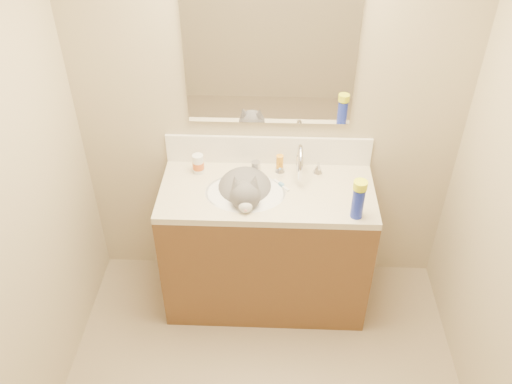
# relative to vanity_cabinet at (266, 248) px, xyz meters

# --- Properties ---
(room_shell) EXTENTS (2.24, 2.54, 2.52)m
(room_shell) POSITION_rel_vanity_cabinet_xyz_m (0.00, -0.97, 1.08)
(room_shell) COLOR tan
(room_shell) RESTS_ON ground
(vanity_cabinet) EXTENTS (1.20, 0.55, 0.82)m
(vanity_cabinet) POSITION_rel_vanity_cabinet_xyz_m (0.00, 0.00, 0.00)
(vanity_cabinet) COLOR brown
(vanity_cabinet) RESTS_ON ground
(counter_slab) EXTENTS (1.20, 0.55, 0.04)m
(counter_slab) POSITION_rel_vanity_cabinet_xyz_m (0.00, 0.00, 0.43)
(counter_slab) COLOR beige
(counter_slab) RESTS_ON vanity_cabinet
(basin) EXTENTS (0.45, 0.36, 0.14)m
(basin) POSITION_rel_vanity_cabinet_xyz_m (-0.12, -0.03, 0.38)
(basin) COLOR white
(basin) RESTS_ON vanity_cabinet
(faucet) EXTENTS (0.28, 0.20, 0.21)m
(faucet) POSITION_rel_vanity_cabinet_xyz_m (0.18, 0.14, 0.54)
(faucet) COLOR silver
(faucet) RESTS_ON counter_slab
(cat) EXTENTS (0.38, 0.46, 0.34)m
(cat) POSITION_rel_vanity_cabinet_xyz_m (-0.12, -0.00, 0.43)
(cat) COLOR #575457
(cat) RESTS_ON basin
(backsplash) EXTENTS (1.20, 0.02, 0.18)m
(backsplash) POSITION_rel_vanity_cabinet_xyz_m (0.00, 0.26, 0.54)
(backsplash) COLOR white
(backsplash) RESTS_ON counter_slab
(mirror) EXTENTS (0.90, 0.02, 0.80)m
(mirror) POSITION_rel_vanity_cabinet_xyz_m (0.00, 0.26, 1.13)
(mirror) COLOR white
(mirror) RESTS_ON room_shell
(pill_bottle) EXTENTS (0.07, 0.07, 0.12)m
(pill_bottle) POSITION_rel_vanity_cabinet_xyz_m (-0.40, 0.15, 0.51)
(pill_bottle) COLOR white
(pill_bottle) RESTS_ON counter_slab
(pill_label) EXTENTS (0.08, 0.08, 0.04)m
(pill_label) POSITION_rel_vanity_cabinet_xyz_m (-0.40, 0.15, 0.50)
(pill_label) COLOR #D05C22
(pill_label) RESTS_ON pill_bottle
(silver_jar) EXTENTS (0.06, 0.06, 0.06)m
(silver_jar) POSITION_rel_vanity_cabinet_xyz_m (-0.07, 0.18, 0.48)
(silver_jar) COLOR #B7B7BC
(silver_jar) RESTS_ON counter_slab
(amber_bottle) EXTENTS (0.05, 0.05, 0.10)m
(amber_bottle) POSITION_rel_vanity_cabinet_xyz_m (0.07, 0.19, 0.50)
(amber_bottle) COLOR orange
(amber_bottle) RESTS_ON counter_slab
(toothbrush) EXTENTS (0.09, 0.11, 0.01)m
(toothbrush) POSITION_rel_vanity_cabinet_xyz_m (0.08, 0.04, 0.45)
(toothbrush) COLOR white
(toothbrush) RESTS_ON counter_slab
(toothbrush_head) EXTENTS (0.03, 0.04, 0.02)m
(toothbrush_head) POSITION_rel_vanity_cabinet_xyz_m (0.08, 0.04, 0.46)
(toothbrush_head) COLOR #5F9CCB
(toothbrush_head) RESTS_ON counter_slab
(spray_can) EXTENTS (0.07, 0.07, 0.17)m
(spray_can) POSITION_rel_vanity_cabinet_xyz_m (0.47, -0.21, 0.54)
(spray_can) COLOR #1A2BB9
(spray_can) RESTS_ON counter_slab
(spray_cap) EXTENTS (0.08, 0.08, 0.04)m
(spray_cap) POSITION_rel_vanity_cabinet_xyz_m (0.47, -0.21, 0.65)
(spray_cap) COLOR #EAF71A
(spray_cap) RESTS_ON spray_can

